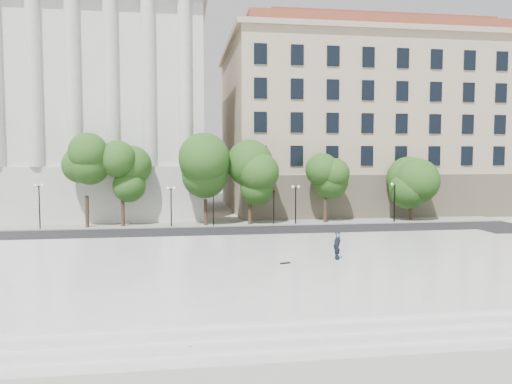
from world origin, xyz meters
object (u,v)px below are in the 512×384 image
(skateboard, at_px, (285,263))
(traffic_light_east, at_px, (274,190))
(person_lying, at_px, (337,256))
(traffic_light_west, at_px, (213,191))

(skateboard, bearing_deg, traffic_light_east, 60.85)
(traffic_light_east, relative_size, person_lying, 2.39)
(traffic_light_west, bearing_deg, skateboard, -81.06)
(skateboard, bearing_deg, person_lying, -9.71)
(person_lying, bearing_deg, traffic_light_east, 54.48)
(person_lying, height_order, skateboard, person_lying)
(traffic_light_west, xyz_separation_m, skateboard, (3.14, -19.94, -3.16))
(traffic_light_east, height_order, person_lying, traffic_light_east)
(traffic_light_east, bearing_deg, traffic_light_west, -180.00)
(skateboard, bearing_deg, traffic_light_west, 78.28)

